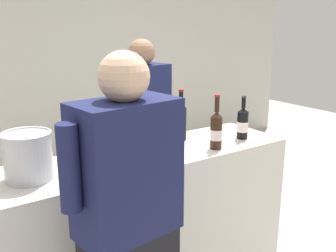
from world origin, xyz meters
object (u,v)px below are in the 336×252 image
person_guest (129,251)px  wine_bottle_1 (103,138)px  wine_bottle_4 (111,149)px  wine_bottle_0 (181,120)px  ice_bucket (28,156)px  wine_glass (166,130)px  potted_shrub (148,139)px  wine_bottle_5 (216,130)px  person_server (143,150)px  wine_bottle_3 (146,128)px  wine_bottle_2 (243,123)px

person_guest → wine_bottle_1: bearing=73.9°
wine_bottle_1 → wine_bottle_4: (-0.03, -0.16, -0.01)m
wine_bottle_0 → ice_bucket: size_ratio=1.39×
wine_bottle_0 → wine_glass: size_ratio=1.67×
potted_shrub → wine_bottle_5: bearing=-101.2°
wine_glass → person_server: (0.21, 0.64, -0.34)m
wine_bottle_4 → wine_bottle_5: 0.70m
ice_bucket → person_server: bearing=30.8°
potted_shrub → wine_bottle_4: bearing=-128.5°
wine_bottle_1 → potted_shrub: wine_bottle_1 is taller
ice_bucket → potted_shrub: ice_bucket is taller
wine_bottle_3 → wine_bottle_5: size_ratio=0.98×
person_guest → wine_glass: bearing=44.1°
ice_bucket → person_server: (1.01, 0.60, -0.33)m
wine_bottle_0 → wine_bottle_4: (-0.63, -0.25, -0.01)m
wine_bottle_2 → wine_bottle_5: (-0.29, -0.07, 0.01)m
wine_bottle_0 → wine_bottle_2: wine_bottle_0 is taller
wine_bottle_5 → wine_glass: bearing=157.9°
wine_glass → person_server: bearing=71.4°
wine_bottle_3 → person_guest: person_guest is taller
wine_bottle_2 → wine_bottle_4: wine_bottle_4 is taller
wine_bottle_5 → wine_bottle_4: bearing=177.5°
wine_bottle_5 → ice_bucket: bearing=172.1°
wine_bottle_1 → person_guest: (-0.18, -0.61, -0.33)m
wine_bottle_4 → person_guest: 0.57m
wine_bottle_4 → wine_glass: size_ratio=1.63×
wine_bottle_2 → wine_bottle_5: wine_bottle_5 is taller
wine_bottle_3 → wine_bottle_4: same height
wine_glass → wine_bottle_0: bearing=34.9°
wine_bottle_4 → ice_bucket: size_ratio=1.36×
wine_bottle_1 → person_guest: person_guest is taller
potted_shrub → person_guest: bearing=-123.7°
wine_bottle_1 → wine_bottle_5: 0.70m
wine_bottle_0 → wine_bottle_3: 0.27m
wine_bottle_0 → wine_bottle_3: size_ratio=1.02×
wine_bottle_0 → person_guest: person_guest is taller
wine_bottle_0 → potted_shrub: size_ratio=0.28×
ice_bucket → person_server: size_ratio=0.15×
wine_bottle_4 → person_server: size_ratio=0.20×
person_server → potted_shrub: 0.57m
wine_bottle_1 → wine_bottle_3: 0.34m
wine_bottle_5 → person_server: size_ratio=0.20×
wine_bottle_5 → wine_glass: 0.32m
wine_bottle_1 → wine_bottle_5: bearing=-16.2°
wine_bottle_3 → person_server: size_ratio=0.20×
ice_bucket → person_guest: (0.25, -0.57, -0.32)m
wine_bottle_2 → wine_bottle_5: 0.30m
wine_bottle_5 → potted_shrub: wine_bottle_5 is taller
wine_bottle_1 → wine_bottle_2: (0.97, -0.13, -0.03)m
wine_bottle_0 → wine_bottle_1: 0.61m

